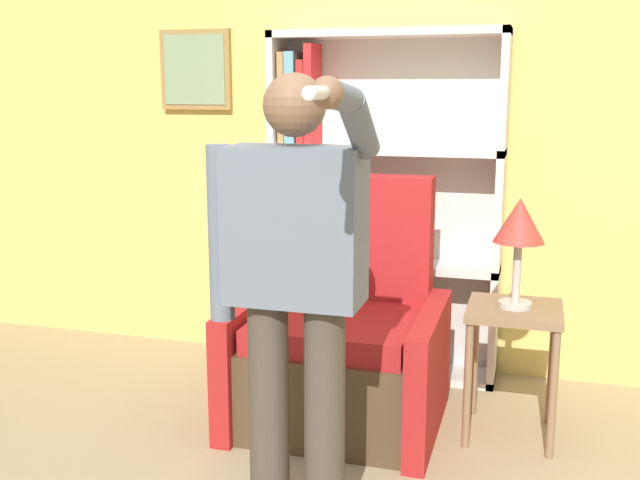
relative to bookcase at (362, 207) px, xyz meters
The scene contains 6 objects.
wall_back 0.59m from the bookcase, 24.19° to the left, with size 8.00×0.11×2.80m.
bookcase is the anchor object (origin of this frame).
armchair 0.91m from the bookcase, 84.45° to the right, with size 0.98×0.86×1.19m.
person_standing 1.65m from the bookcase, 85.17° to the right, with size 0.63×0.78×1.67m.
side_table 1.19m from the bookcase, 36.77° to the right, with size 0.43×0.43×0.63m.
table_lamp 1.10m from the bookcase, 36.77° to the right, with size 0.23×0.23×0.51m.
Camera 1 is at (0.58, -2.21, 1.61)m, focal length 42.00 mm.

